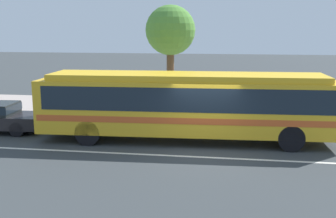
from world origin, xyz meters
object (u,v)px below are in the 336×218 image
transit_bus (186,102)px  pedestrian_walking_along_curb (181,101)px  pedestrian_waiting_near_sign (176,101)px  street_tree_near_stop (170,32)px

transit_bus → pedestrian_walking_along_curb: (-0.57, 2.81, -0.47)m
pedestrian_waiting_near_sign → street_tree_near_stop: (-0.51, 1.63, 3.20)m
pedestrian_waiting_near_sign → pedestrian_walking_along_curb: bearing=-16.9°
street_tree_near_stop → pedestrian_waiting_near_sign: bearing=-72.8°
transit_bus → pedestrian_waiting_near_sign: size_ratio=6.78×
pedestrian_waiting_near_sign → street_tree_near_stop: 3.63m
transit_bus → pedestrian_walking_along_curb: 2.90m
pedestrian_walking_along_curb → transit_bus: bearing=-78.6°
pedestrian_waiting_near_sign → pedestrian_walking_along_curb: size_ratio=1.01×
transit_bus → street_tree_near_stop: size_ratio=2.14×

